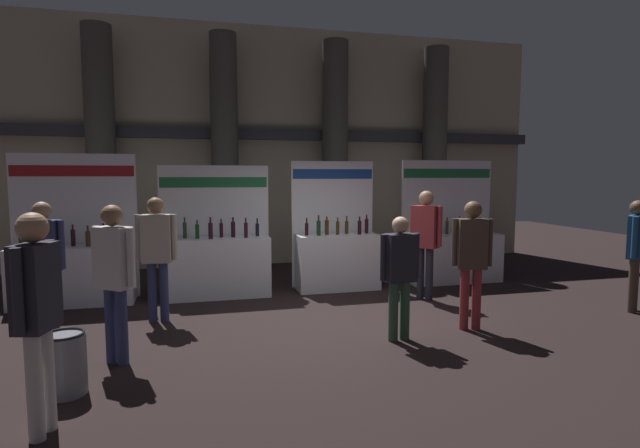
{
  "coord_description": "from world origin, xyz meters",
  "views": [
    {
      "loc": [
        -1.91,
        -6.76,
        2.1
      ],
      "look_at": [
        0.08,
        1.14,
        1.3
      ],
      "focal_mm": 27.79,
      "sensor_mm": 36.0,
      "label": 1
    }
  ],
  "objects_px": {
    "exhibitor_booth_0": "(74,268)",
    "trash_bin": "(65,364)",
    "exhibitor_booth_1": "(216,262)",
    "visitor_2": "(636,246)",
    "visitor_3": "(426,234)",
    "visitor_7": "(472,253)",
    "visitor_1": "(36,304)",
    "exhibitor_booth_2": "(337,256)",
    "visitor_6": "(114,269)",
    "visitor_4": "(157,247)",
    "exhibitor_booth_3": "(452,252)",
    "visitor_0": "(44,256)",
    "visitor_5": "(400,268)"
  },
  "relations": [
    {
      "from": "exhibitor_booth_2",
      "to": "visitor_2",
      "type": "relative_size",
      "value": 1.37
    },
    {
      "from": "visitor_5",
      "to": "trash_bin",
      "type": "bearing_deg",
      "value": 4.21
    },
    {
      "from": "trash_bin",
      "to": "visitor_7",
      "type": "relative_size",
      "value": 0.35
    },
    {
      "from": "exhibitor_booth_0",
      "to": "visitor_2",
      "type": "relative_size",
      "value": 1.43
    },
    {
      "from": "visitor_4",
      "to": "exhibitor_booth_2",
      "type": "bearing_deg",
      "value": 30.91
    },
    {
      "from": "exhibitor_booth_0",
      "to": "trash_bin",
      "type": "height_order",
      "value": "exhibitor_booth_0"
    },
    {
      "from": "exhibitor_booth_2",
      "to": "exhibitor_booth_0",
      "type": "bearing_deg",
      "value": -179.74
    },
    {
      "from": "exhibitor_booth_1",
      "to": "visitor_7",
      "type": "distance_m",
      "value": 4.31
    },
    {
      "from": "visitor_1",
      "to": "visitor_0",
      "type": "bearing_deg",
      "value": -151.63
    },
    {
      "from": "exhibitor_booth_3",
      "to": "visitor_2",
      "type": "relative_size",
      "value": 1.39
    },
    {
      "from": "trash_bin",
      "to": "visitor_5",
      "type": "bearing_deg",
      "value": 10.33
    },
    {
      "from": "exhibitor_booth_1",
      "to": "visitor_7",
      "type": "height_order",
      "value": "exhibitor_booth_1"
    },
    {
      "from": "exhibitor_booth_0",
      "to": "visitor_7",
      "type": "distance_m",
      "value": 6.24
    },
    {
      "from": "visitor_5",
      "to": "visitor_6",
      "type": "relative_size",
      "value": 0.89
    },
    {
      "from": "exhibitor_booth_0",
      "to": "visitor_3",
      "type": "distance_m",
      "value": 5.84
    },
    {
      "from": "visitor_1",
      "to": "visitor_2",
      "type": "relative_size",
      "value": 1.05
    },
    {
      "from": "exhibitor_booth_3",
      "to": "exhibitor_booth_2",
      "type": "bearing_deg",
      "value": -178.6
    },
    {
      "from": "visitor_3",
      "to": "exhibitor_booth_0",
      "type": "bearing_deg",
      "value": 39.44
    },
    {
      "from": "visitor_4",
      "to": "visitor_7",
      "type": "height_order",
      "value": "visitor_4"
    },
    {
      "from": "visitor_2",
      "to": "exhibitor_booth_0",
      "type": "bearing_deg",
      "value": -54.68
    },
    {
      "from": "exhibitor_booth_3",
      "to": "visitor_3",
      "type": "bearing_deg",
      "value": -134.47
    },
    {
      "from": "visitor_5",
      "to": "visitor_6",
      "type": "xyz_separation_m",
      "value": [
        -3.37,
        0.04,
        0.13
      ]
    },
    {
      "from": "trash_bin",
      "to": "visitor_4",
      "type": "relative_size",
      "value": 0.34
    },
    {
      "from": "exhibitor_booth_1",
      "to": "visitor_2",
      "type": "height_order",
      "value": "exhibitor_booth_1"
    },
    {
      "from": "exhibitor_booth_0",
      "to": "trash_bin",
      "type": "xyz_separation_m",
      "value": [
        0.7,
        -3.66,
        -0.3
      ]
    },
    {
      "from": "visitor_6",
      "to": "visitor_3",
      "type": "bearing_deg",
      "value": -120.89
    },
    {
      "from": "exhibitor_booth_3",
      "to": "visitor_5",
      "type": "height_order",
      "value": "exhibitor_booth_3"
    },
    {
      "from": "exhibitor_booth_2",
      "to": "visitor_0",
      "type": "xyz_separation_m",
      "value": [
        -4.46,
        -1.65,
        0.44
      ]
    },
    {
      "from": "trash_bin",
      "to": "visitor_7",
      "type": "height_order",
      "value": "visitor_7"
    },
    {
      "from": "visitor_7",
      "to": "visitor_0",
      "type": "bearing_deg",
      "value": 6.34
    },
    {
      "from": "exhibitor_booth_0",
      "to": "exhibitor_booth_2",
      "type": "relative_size",
      "value": 1.04
    },
    {
      "from": "exhibitor_booth_1",
      "to": "visitor_2",
      "type": "relative_size",
      "value": 1.32
    },
    {
      "from": "visitor_5",
      "to": "visitor_2",
      "type": "bearing_deg",
      "value": 179.17
    },
    {
      "from": "trash_bin",
      "to": "visitor_1",
      "type": "relative_size",
      "value": 0.34
    },
    {
      "from": "exhibitor_booth_0",
      "to": "trash_bin",
      "type": "relative_size",
      "value": 4.05
    },
    {
      "from": "trash_bin",
      "to": "visitor_7",
      "type": "distance_m",
      "value": 4.99
    },
    {
      "from": "exhibitor_booth_1",
      "to": "visitor_3",
      "type": "distance_m",
      "value": 3.63
    },
    {
      "from": "exhibitor_booth_2",
      "to": "visitor_6",
      "type": "xyz_separation_m",
      "value": [
        -3.41,
        -2.96,
        0.46
      ]
    },
    {
      "from": "exhibitor_booth_0",
      "to": "visitor_4",
      "type": "relative_size",
      "value": 1.37
    },
    {
      "from": "visitor_5",
      "to": "visitor_7",
      "type": "height_order",
      "value": "visitor_7"
    },
    {
      "from": "visitor_1",
      "to": "visitor_4",
      "type": "xyz_separation_m",
      "value": [
        0.69,
        3.06,
        -0.01
      ]
    },
    {
      "from": "visitor_2",
      "to": "visitor_6",
      "type": "height_order",
      "value": "visitor_6"
    },
    {
      "from": "visitor_7",
      "to": "exhibitor_booth_0",
      "type": "bearing_deg",
      "value": -8.43
    },
    {
      "from": "exhibitor_booth_3",
      "to": "visitor_0",
      "type": "xyz_separation_m",
      "value": [
        -6.87,
        -1.7,
        0.46
      ]
    },
    {
      "from": "visitor_4",
      "to": "visitor_1",
      "type": "bearing_deg",
      "value": -96.33
    },
    {
      "from": "visitor_2",
      "to": "exhibitor_booth_3",
      "type": "bearing_deg",
      "value": -96.71
    },
    {
      "from": "visitor_2",
      "to": "visitor_6",
      "type": "relative_size",
      "value": 0.97
    },
    {
      "from": "visitor_4",
      "to": "exhibitor_booth_0",
      "type": "bearing_deg",
      "value": 141.93
    },
    {
      "from": "visitor_3",
      "to": "visitor_7",
      "type": "relative_size",
      "value": 1.05
    },
    {
      "from": "exhibitor_booth_0",
      "to": "visitor_3",
      "type": "xyz_separation_m",
      "value": [
        5.7,
        -1.13,
        0.52
      ]
    }
  ]
}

